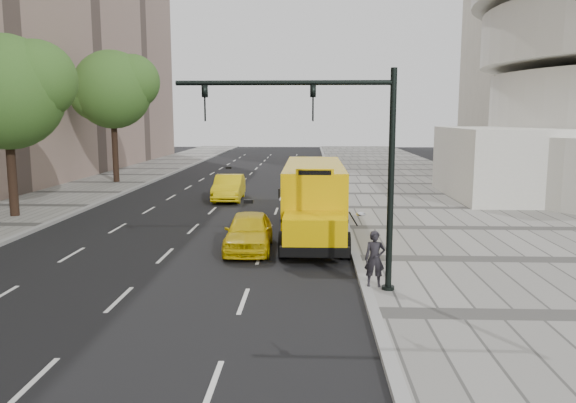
{
  "coord_description": "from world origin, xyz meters",
  "views": [
    {
      "loc": [
        4.34,
        -24.95,
        5.08
      ],
      "look_at": [
        3.5,
        -4.0,
        1.9
      ],
      "focal_mm": 35.0,
      "sensor_mm": 36.0,
      "label": 1
    }
  ],
  "objects_px": {
    "taxi_near": "(249,231)",
    "taxi_far": "(229,188)",
    "tree_b": "(8,91)",
    "school_bus": "(314,192)",
    "tree_c": "(114,89)",
    "traffic_signal": "(341,152)",
    "pedestrian": "(375,259)"
  },
  "relations": [
    {
      "from": "school_bus",
      "to": "taxi_far",
      "type": "xyz_separation_m",
      "value": [
        -5.15,
        9.28,
        -0.99
      ]
    },
    {
      "from": "taxi_near",
      "to": "traffic_signal",
      "type": "xyz_separation_m",
      "value": [
        3.19,
        -5.22,
        3.36
      ]
    },
    {
      "from": "tree_c",
      "to": "traffic_signal",
      "type": "xyz_separation_m",
      "value": [
        15.58,
        -26.4,
        -3.03
      ]
    },
    {
      "from": "school_bus",
      "to": "traffic_signal",
      "type": "distance_m",
      "value": 9.22
    },
    {
      "from": "tree_b",
      "to": "taxi_far",
      "type": "xyz_separation_m",
      "value": [
        9.75,
        6.69,
        -5.52
      ]
    },
    {
      "from": "school_bus",
      "to": "traffic_signal",
      "type": "relative_size",
      "value": 1.81
    },
    {
      "from": "tree_b",
      "to": "tree_c",
      "type": "distance_m",
      "value": 14.94
    },
    {
      "from": "tree_c",
      "to": "tree_b",
      "type": "bearing_deg",
      "value": -90.02
    },
    {
      "from": "taxi_near",
      "to": "traffic_signal",
      "type": "height_order",
      "value": "traffic_signal"
    },
    {
      "from": "pedestrian",
      "to": "tree_b",
      "type": "bearing_deg",
      "value": 150.11
    },
    {
      "from": "pedestrian",
      "to": "traffic_signal",
      "type": "height_order",
      "value": "traffic_signal"
    },
    {
      "from": "tree_b",
      "to": "school_bus",
      "type": "height_order",
      "value": "tree_b"
    },
    {
      "from": "tree_b",
      "to": "pedestrian",
      "type": "bearing_deg",
      "value": -33.9
    },
    {
      "from": "school_bus",
      "to": "pedestrian",
      "type": "bearing_deg",
      "value": -78.57
    },
    {
      "from": "tree_c",
      "to": "pedestrian",
      "type": "xyz_separation_m",
      "value": [
        16.63,
        -26.09,
        -6.14
      ]
    },
    {
      "from": "taxi_near",
      "to": "taxi_far",
      "type": "relative_size",
      "value": 0.92
    },
    {
      "from": "tree_c",
      "to": "taxi_near",
      "type": "distance_m",
      "value": 25.36
    },
    {
      "from": "tree_c",
      "to": "traffic_signal",
      "type": "bearing_deg",
      "value": -59.45
    },
    {
      "from": "tree_c",
      "to": "taxi_near",
      "type": "relative_size",
      "value": 2.31
    },
    {
      "from": "tree_c",
      "to": "taxi_near",
      "type": "bearing_deg",
      "value": -59.67
    },
    {
      "from": "taxi_far",
      "to": "pedestrian",
      "type": "xyz_separation_m",
      "value": [
        6.88,
        -17.86,
        0.2
      ]
    },
    {
      "from": "taxi_far",
      "to": "taxi_near",
      "type": "bearing_deg",
      "value": -80.2
    },
    {
      "from": "taxi_near",
      "to": "pedestrian",
      "type": "distance_m",
      "value": 6.49
    },
    {
      "from": "tree_b",
      "to": "taxi_near",
      "type": "relative_size",
      "value": 2.1
    },
    {
      "from": "tree_b",
      "to": "taxi_near",
      "type": "distance_m",
      "value": 14.96
    },
    {
      "from": "tree_b",
      "to": "pedestrian",
      "type": "relative_size",
      "value": 5.49
    },
    {
      "from": "school_bus",
      "to": "traffic_signal",
      "type": "xyz_separation_m",
      "value": [
        0.69,
        -8.89,
        2.33
      ]
    },
    {
      "from": "tree_b",
      "to": "school_bus",
      "type": "relative_size",
      "value": 0.78
    },
    {
      "from": "tree_b",
      "to": "traffic_signal",
      "type": "height_order",
      "value": "tree_b"
    },
    {
      "from": "tree_c",
      "to": "school_bus",
      "type": "distance_m",
      "value": 23.59
    },
    {
      "from": "tree_b",
      "to": "pedestrian",
      "type": "xyz_separation_m",
      "value": [
        16.63,
        -11.17,
        -5.32
      ]
    },
    {
      "from": "taxi_near",
      "to": "taxi_far",
      "type": "bearing_deg",
      "value": 99.67
    }
  ]
}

